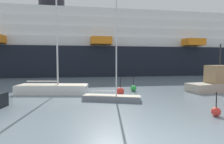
% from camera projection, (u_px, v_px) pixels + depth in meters
% --- Properties ---
extents(ground_plane, '(600.00, 600.00, 0.00)m').
position_uv_depth(ground_plane, '(170.00, 143.00, 7.29)').
color(ground_plane, slate).
extents(sailboat_1, '(4.70, 2.43, 8.92)m').
position_uv_depth(sailboat_1, '(112.00, 95.00, 14.83)').
color(sailboat_1, gray).
rests_on(sailboat_1, ground_plane).
extents(sailboat_4, '(6.87, 3.00, 11.96)m').
position_uv_depth(sailboat_4, '(53.00, 88.00, 18.01)').
color(sailboat_4, white).
rests_on(sailboat_4, ground_plane).
extents(fishing_boat_1, '(6.57, 2.98, 4.90)m').
position_uv_depth(fishing_boat_1, '(218.00, 82.00, 19.44)').
color(fishing_boat_1, '#BCB29E').
rests_on(fishing_boat_1, ground_plane).
extents(channel_buoy_0, '(0.73, 0.73, 1.70)m').
position_uv_depth(channel_buoy_0, '(120.00, 91.00, 17.07)').
color(channel_buoy_0, red).
rests_on(channel_buoy_0, ground_plane).
extents(channel_buoy_1, '(0.62, 0.62, 1.69)m').
position_uv_depth(channel_buoy_1, '(134.00, 88.00, 19.39)').
color(channel_buoy_1, green).
rests_on(channel_buoy_1, ground_plane).
extents(channel_buoy_2, '(0.52, 0.52, 1.39)m').
position_uv_depth(channel_buoy_2, '(216.00, 111.00, 10.80)').
color(channel_buoy_2, red).
rests_on(channel_buoy_2, ground_plane).
extents(cruise_ship, '(106.83, 17.69, 18.88)m').
position_uv_depth(cruise_ship, '(137.00, 48.00, 44.04)').
color(cruise_ship, black).
rests_on(cruise_ship, ground_plane).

